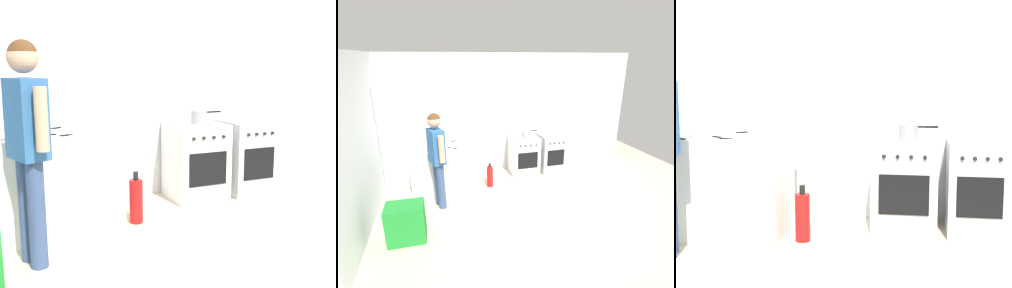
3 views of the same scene
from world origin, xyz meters
The scene contains 10 objects.
back_wall centered at (0.00, 1.95, 1.30)m, with size 6.00×0.10×2.60m, color silver.
counter_unit centered at (-1.35, 1.20, 0.45)m, with size 1.30×0.70×0.90m, color white.
oven_left centered at (0.35, 1.58, 0.43)m, with size 0.59×0.62×0.85m.
oven_right centered at (1.00, 1.58, 0.43)m, with size 0.53×0.62×0.85m.
pot centered at (0.38, 1.55, 0.92)m, with size 0.36×0.18×0.15m.
knife_utility centered at (-1.22, 0.99, 0.90)m, with size 0.25×0.10×0.01m.
knife_bread centered at (-1.27, 1.41, 0.90)m, with size 0.31×0.21×0.01m.
knife_carving centered at (-1.20, 1.06, 0.90)m, with size 0.30×0.20×0.01m.
knife_paring centered at (-1.57, 0.96, 0.91)m, with size 0.19×0.13×0.01m.
fire_extinguisher centered at (-0.52, 1.10, 0.22)m, with size 0.13×0.13×0.50m.
Camera 3 is at (0.48, -3.15, 1.47)m, focal length 55.00 mm.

